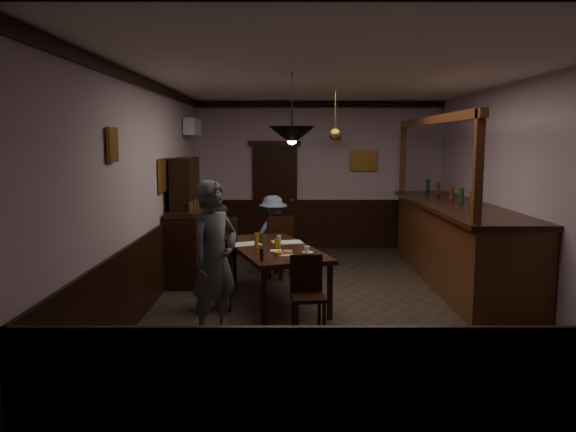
{
  "coord_description": "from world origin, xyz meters",
  "views": [
    {
      "loc": [
        -0.65,
        -7.45,
        2.18
      ],
      "look_at": [
        -0.64,
        0.32,
        1.15
      ],
      "focal_mm": 35.0,
      "sensor_mm": 36.0,
      "label": 1
    }
  ],
  "objects_px": {
    "chair_side": "(210,274)",
    "coffee_cup": "(307,249)",
    "pendant_brass_far": "(337,136)",
    "bar_counter": "(457,241)",
    "pendant_brass_mid": "(335,134)",
    "chair_far_right": "(278,243)",
    "person_seated_right": "(273,235)",
    "dining_table": "(273,251)",
    "person_seated_left": "(219,241)",
    "soda_can": "(277,243)",
    "sideboard": "(189,231)",
    "chair_far_left": "(222,246)",
    "chair_near": "(307,290)",
    "pendant_iron": "(292,136)",
    "person_standing": "(214,260)"
  },
  "relations": [
    {
      "from": "chair_side",
      "to": "pendant_iron",
      "type": "height_order",
      "value": "pendant_iron"
    },
    {
      "from": "chair_side",
      "to": "bar_counter",
      "type": "relative_size",
      "value": 0.19
    },
    {
      "from": "pendant_brass_far",
      "to": "soda_can",
      "type": "bearing_deg",
      "value": -108.26
    },
    {
      "from": "bar_counter",
      "to": "pendant_brass_mid",
      "type": "xyz_separation_m",
      "value": [
        -1.89,
        0.29,
        1.65
      ]
    },
    {
      "from": "bar_counter",
      "to": "pendant_iron",
      "type": "xyz_separation_m",
      "value": [
        -2.58,
        -1.78,
        1.61
      ]
    },
    {
      "from": "dining_table",
      "to": "person_seated_right",
      "type": "distance_m",
      "value": 1.61
    },
    {
      "from": "dining_table",
      "to": "person_seated_right",
      "type": "xyz_separation_m",
      "value": [
        -0.05,
        1.61,
        -0.03
      ]
    },
    {
      "from": "soda_can",
      "to": "pendant_brass_far",
      "type": "distance_m",
      "value": 3.79
    },
    {
      "from": "dining_table",
      "to": "person_seated_right",
      "type": "height_order",
      "value": "person_seated_right"
    },
    {
      "from": "coffee_cup",
      "to": "soda_can",
      "type": "height_order",
      "value": "soda_can"
    },
    {
      "from": "dining_table",
      "to": "pendant_brass_mid",
      "type": "distance_m",
      "value": 2.28
    },
    {
      "from": "chair_near",
      "to": "soda_can",
      "type": "distance_m",
      "value": 1.28
    },
    {
      "from": "dining_table",
      "to": "person_seated_left",
      "type": "distance_m",
      "value": 1.62
    },
    {
      "from": "person_seated_right",
      "to": "pendant_brass_far",
      "type": "bearing_deg",
      "value": -155.2
    },
    {
      "from": "soda_can",
      "to": "bar_counter",
      "type": "xyz_separation_m",
      "value": [
        2.78,
        1.09,
        -0.16
      ]
    },
    {
      "from": "chair_far_right",
      "to": "person_seated_right",
      "type": "bearing_deg",
      "value": -91.27
    },
    {
      "from": "chair_near",
      "to": "person_standing",
      "type": "xyz_separation_m",
      "value": [
        -1.04,
        -0.25,
        0.4
      ]
    },
    {
      "from": "chair_side",
      "to": "coffee_cup",
      "type": "distance_m",
      "value": 1.3
    },
    {
      "from": "chair_far_right",
      "to": "person_standing",
      "type": "bearing_deg",
      "value": 57.37
    },
    {
      "from": "dining_table",
      "to": "pendant_brass_mid",
      "type": "xyz_separation_m",
      "value": [
        0.94,
        1.3,
        1.61
      ]
    },
    {
      "from": "coffee_cup",
      "to": "bar_counter",
      "type": "relative_size",
      "value": 0.02
    },
    {
      "from": "dining_table",
      "to": "person_seated_left",
      "type": "bearing_deg",
      "value": 124.15
    },
    {
      "from": "person_seated_left",
      "to": "sideboard",
      "type": "bearing_deg",
      "value": 7.19
    },
    {
      "from": "chair_side",
      "to": "bar_counter",
      "type": "xyz_separation_m",
      "value": [
        3.65,
        1.49,
        0.16
      ]
    },
    {
      "from": "coffee_cup",
      "to": "bar_counter",
      "type": "height_order",
      "value": "bar_counter"
    },
    {
      "from": "person_seated_right",
      "to": "soda_can",
      "type": "distance_m",
      "value": 1.7
    },
    {
      "from": "person_seated_right",
      "to": "soda_can",
      "type": "xyz_separation_m",
      "value": [
        0.1,
        -1.69,
        0.16
      ]
    },
    {
      "from": "chair_far_right",
      "to": "bar_counter",
      "type": "xyz_separation_m",
      "value": [
        2.79,
        -0.33,
        0.09
      ]
    },
    {
      "from": "chair_far_left",
      "to": "soda_can",
      "type": "relative_size",
      "value": 8.56
    },
    {
      "from": "chair_far_right",
      "to": "person_standing",
      "type": "height_order",
      "value": "person_standing"
    },
    {
      "from": "sideboard",
      "to": "pendant_brass_mid",
      "type": "height_order",
      "value": "pendant_brass_mid"
    },
    {
      "from": "chair_near",
      "to": "soda_can",
      "type": "xyz_separation_m",
      "value": [
        -0.38,
        1.18,
        0.33
      ]
    },
    {
      "from": "dining_table",
      "to": "sideboard",
      "type": "relative_size",
      "value": 1.24
    },
    {
      "from": "chair_far_right",
      "to": "pendant_iron",
      "type": "height_order",
      "value": "pendant_iron"
    },
    {
      "from": "chair_side",
      "to": "pendant_iron",
      "type": "bearing_deg",
      "value": -122.88
    },
    {
      "from": "sideboard",
      "to": "pendant_brass_far",
      "type": "height_order",
      "value": "pendant_brass_far"
    },
    {
      "from": "chair_far_left",
      "to": "pendant_brass_mid",
      "type": "bearing_deg",
      "value": 174.53
    },
    {
      "from": "soda_can",
      "to": "pendant_iron",
      "type": "bearing_deg",
      "value": -73.74
    },
    {
      "from": "chair_side",
      "to": "person_seated_right",
      "type": "bearing_deg",
      "value": -37.94
    },
    {
      "from": "chair_far_right",
      "to": "pendant_iron",
      "type": "distance_m",
      "value": 2.71
    },
    {
      "from": "chair_side",
      "to": "person_standing",
      "type": "relative_size",
      "value": 0.5
    },
    {
      "from": "chair_side",
      "to": "person_seated_left",
      "type": "xyz_separation_m",
      "value": [
        -0.09,
        1.81,
        0.11
      ]
    },
    {
      "from": "dining_table",
      "to": "chair_near",
      "type": "xyz_separation_m",
      "value": [
        0.42,
        -1.26,
        -0.2
      ]
    },
    {
      "from": "person_seated_left",
      "to": "pendant_brass_far",
      "type": "xyz_separation_m",
      "value": [
        2.04,
        1.89,
        1.71
      ]
    },
    {
      "from": "pendant_iron",
      "to": "pendant_brass_mid",
      "type": "bearing_deg",
      "value": 71.48
    },
    {
      "from": "chair_far_right",
      "to": "person_seated_right",
      "type": "height_order",
      "value": "person_seated_right"
    },
    {
      "from": "chair_far_right",
      "to": "pendant_brass_mid",
      "type": "height_order",
      "value": "pendant_brass_mid"
    },
    {
      "from": "coffee_cup",
      "to": "pendant_brass_far",
      "type": "xyz_separation_m",
      "value": [
        0.7,
        3.65,
        1.5
      ]
    },
    {
      "from": "chair_far_right",
      "to": "sideboard",
      "type": "height_order",
      "value": "sideboard"
    },
    {
      "from": "chair_far_right",
      "to": "coffee_cup",
      "type": "bearing_deg",
      "value": 83.06
    }
  ]
}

